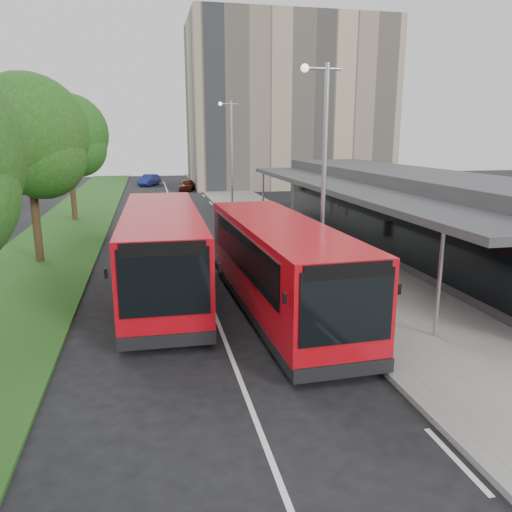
{
  "coord_description": "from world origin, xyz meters",
  "views": [
    {
      "loc": [
        -1.94,
        -15.0,
        5.75
      ],
      "look_at": [
        1.75,
        2.14,
        1.5
      ],
      "focal_mm": 35.0,
      "sensor_mm": 36.0,
      "label": 1
    }
  ],
  "objects_px": {
    "car_far": "(149,180)",
    "car_near": "(187,185)",
    "tree_mid": "(28,142)",
    "bus_main": "(279,267)",
    "lamp_post_far": "(231,150)",
    "tree_far": "(68,139)",
    "bus_second": "(162,251)",
    "bollard": "(253,212)",
    "lamp_post_near": "(322,165)",
    "litter_bin": "(290,232)"
  },
  "relations": [
    {
      "from": "car_far",
      "to": "car_near",
      "type": "bearing_deg",
      "value": -34.78
    },
    {
      "from": "car_far",
      "to": "tree_mid",
      "type": "bearing_deg",
      "value": -75.06
    },
    {
      "from": "bus_main",
      "to": "tree_mid",
      "type": "bearing_deg",
      "value": 134.37
    },
    {
      "from": "tree_mid",
      "to": "lamp_post_far",
      "type": "height_order",
      "value": "tree_mid"
    },
    {
      "from": "tree_far",
      "to": "bus_second",
      "type": "bearing_deg",
      "value": -73.07
    },
    {
      "from": "bollard",
      "to": "tree_mid",
      "type": "bearing_deg",
      "value": -142.47
    },
    {
      "from": "car_near",
      "to": "tree_far",
      "type": "bearing_deg",
      "value": -104.83
    },
    {
      "from": "lamp_post_far",
      "to": "bus_main",
      "type": "xyz_separation_m",
      "value": [
        -1.97,
        -21.68,
        -3.16
      ]
    },
    {
      "from": "tree_mid",
      "to": "bollard",
      "type": "bearing_deg",
      "value": 37.53
    },
    {
      "from": "bus_second",
      "to": "car_near",
      "type": "relative_size",
      "value": 3.23
    },
    {
      "from": "tree_far",
      "to": "tree_mid",
      "type": "bearing_deg",
      "value": -90.0
    },
    {
      "from": "tree_far",
      "to": "lamp_post_near",
      "type": "bearing_deg",
      "value": -59.71
    },
    {
      "from": "tree_far",
      "to": "bollard",
      "type": "height_order",
      "value": "tree_far"
    },
    {
      "from": "lamp_post_far",
      "to": "litter_bin",
      "type": "relative_size",
      "value": 8.54
    },
    {
      "from": "tree_mid",
      "to": "tree_far",
      "type": "height_order",
      "value": "tree_far"
    },
    {
      "from": "lamp_post_far",
      "to": "tree_far",
      "type": "bearing_deg",
      "value": -175.13
    },
    {
      "from": "tree_mid",
      "to": "lamp_post_far",
      "type": "relative_size",
      "value": 1.05
    },
    {
      "from": "tree_far",
      "to": "litter_bin",
      "type": "height_order",
      "value": "tree_far"
    },
    {
      "from": "litter_bin",
      "to": "car_near",
      "type": "height_order",
      "value": "car_near"
    },
    {
      "from": "tree_far",
      "to": "litter_bin",
      "type": "bearing_deg",
      "value": -39.26
    },
    {
      "from": "lamp_post_far",
      "to": "car_far",
      "type": "distance_m",
      "value": 24.31
    },
    {
      "from": "bollard",
      "to": "car_near",
      "type": "bearing_deg",
      "value": 98.0
    },
    {
      "from": "tree_mid",
      "to": "tree_far",
      "type": "bearing_deg",
      "value": 90.0
    },
    {
      "from": "tree_mid",
      "to": "litter_bin",
      "type": "distance_m",
      "value": 13.55
    },
    {
      "from": "car_near",
      "to": "bus_main",
      "type": "bearing_deg",
      "value": -77.81
    },
    {
      "from": "litter_bin",
      "to": "tree_mid",
      "type": "bearing_deg",
      "value": -172.03
    },
    {
      "from": "lamp_post_near",
      "to": "bus_second",
      "type": "height_order",
      "value": "lamp_post_near"
    },
    {
      "from": "litter_bin",
      "to": "car_far",
      "type": "relative_size",
      "value": 0.24
    },
    {
      "from": "tree_mid",
      "to": "lamp_post_near",
      "type": "height_order",
      "value": "tree_mid"
    },
    {
      "from": "bollard",
      "to": "car_far",
      "type": "bearing_deg",
      "value": 104.21
    },
    {
      "from": "tree_mid",
      "to": "car_near",
      "type": "xyz_separation_m",
      "value": [
        9.13,
        29.93,
        -4.86
      ]
    },
    {
      "from": "bus_second",
      "to": "bollard",
      "type": "relative_size",
      "value": 11.22
    },
    {
      "from": "tree_far",
      "to": "lamp_post_far",
      "type": "distance_m",
      "value": 11.19
    },
    {
      "from": "bus_second",
      "to": "litter_bin",
      "type": "xyz_separation_m",
      "value": [
        7.08,
        7.69,
        -1.0
      ]
    },
    {
      "from": "bus_second",
      "to": "lamp_post_near",
      "type": "bearing_deg",
      "value": -10.11
    },
    {
      "from": "tree_mid",
      "to": "tree_far",
      "type": "relative_size",
      "value": 0.99
    },
    {
      "from": "tree_far",
      "to": "bollard",
      "type": "xyz_separation_m",
      "value": [
        12.04,
        -2.75,
        -4.83
      ]
    },
    {
      "from": "bus_second",
      "to": "car_near",
      "type": "xyz_separation_m",
      "value": [
        3.67,
        35.87,
        -1.02
      ]
    },
    {
      "from": "tree_mid",
      "to": "bollard",
      "type": "relative_size",
      "value": 8.47
    },
    {
      "from": "tree_far",
      "to": "bus_second",
      "type": "distance_m",
      "value": 19.14
    },
    {
      "from": "tree_far",
      "to": "car_far",
      "type": "relative_size",
      "value": 2.14
    },
    {
      "from": "litter_bin",
      "to": "car_far",
      "type": "xyz_separation_m",
      "value": [
        -7.31,
        34.42,
        0.03
      ]
    },
    {
      "from": "tree_far",
      "to": "bus_main",
      "type": "height_order",
      "value": "tree_far"
    },
    {
      "from": "bus_second",
      "to": "litter_bin",
      "type": "height_order",
      "value": "bus_second"
    },
    {
      "from": "lamp_post_far",
      "to": "lamp_post_near",
      "type": "bearing_deg",
      "value": -90.0
    },
    {
      "from": "lamp_post_far",
      "to": "car_far",
      "type": "relative_size",
      "value": 2.02
    },
    {
      "from": "bus_main",
      "to": "bus_second",
      "type": "bearing_deg",
      "value": 140.89
    },
    {
      "from": "lamp_post_near",
      "to": "car_near",
      "type": "relative_size",
      "value": 2.31
    },
    {
      "from": "tree_mid",
      "to": "car_near",
      "type": "height_order",
      "value": "tree_mid"
    },
    {
      "from": "bollard",
      "to": "bus_main",
      "type": "bearing_deg",
      "value": -99.12
    }
  ]
}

